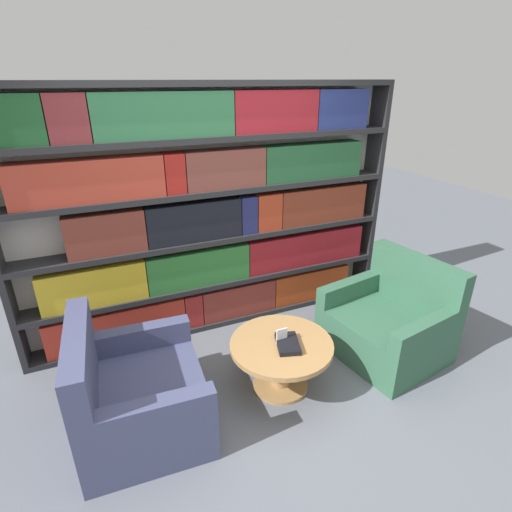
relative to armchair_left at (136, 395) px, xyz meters
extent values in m
plane|color=slate|center=(0.97, -0.33, -0.28)|extent=(14.00, 14.00, 0.00)
cube|color=silver|center=(0.97, 1.23, 0.86)|extent=(3.59, 0.05, 2.29)
cube|color=#262628|center=(2.74, 1.10, 0.86)|extent=(0.05, 0.30, 2.29)
cube|color=#262628|center=(0.97, 1.10, -0.26)|extent=(3.49, 0.30, 0.05)
cube|color=#262628|center=(0.97, 1.10, 0.17)|extent=(3.49, 0.30, 0.05)
cube|color=#262628|center=(0.97, 1.10, 0.63)|extent=(3.49, 0.30, 0.05)
cube|color=#262628|center=(0.97, 1.10, 1.09)|extent=(3.49, 0.30, 0.05)
cube|color=#262628|center=(0.97, 1.10, 1.55)|extent=(3.49, 0.30, 0.05)
cube|color=#262628|center=(0.97, 1.10, 1.98)|extent=(3.49, 0.30, 0.05)
cube|color=#BA3123|center=(-0.02, 1.08, -0.06)|extent=(1.23, 0.20, 0.34)
cube|color=maroon|center=(0.69, 1.08, -0.06)|extent=(0.17, 0.20, 0.34)
cube|color=maroon|center=(1.18, 1.08, -0.06)|extent=(0.78, 0.20, 0.34)
cube|color=#AE3F19|center=(2.02, 1.08, -0.06)|extent=(0.90, 0.20, 0.34)
cube|color=gold|center=(-0.16, 1.08, 0.38)|extent=(0.88, 0.20, 0.35)
cube|color=#307736|center=(0.78, 1.08, 0.38)|extent=(0.98, 0.20, 0.35)
cube|color=maroon|center=(1.94, 1.08, 0.38)|extent=(1.32, 0.20, 0.35)
cube|color=brown|center=(0.01, 1.08, 0.84)|extent=(0.64, 0.20, 0.36)
cube|color=black|center=(0.77, 1.08, 0.84)|extent=(0.86, 0.20, 0.36)
cube|color=navy|center=(1.28, 1.08, 0.84)|extent=(0.16, 0.20, 0.36)
cube|color=#B03820|center=(1.50, 1.08, 0.84)|extent=(0.25, 0.20, 0.36)
cube|color=maroon|center=(2.11, 1.08, 0.84)|extent=(0.97, 0.20, 0.36)
cube|color=#B13A2A|center=(-0.05, 1.08, 1.29)|extent=(1.16, 0.20, 0.34)
cube|color=#A5201B|center=(0.62, 1.08, 1.29)|extent=(0.17, 0.20, 0.34)
cube|color=brown|center=(1.08, 1.08, 1.29)|extent=(0.73, 0.20, 0.34)
cube|color=#245732|center=(1.97, 1.08, 1.29)|extent=(1.03, 0.20, 0.34)
cube|color=#1E5128|center=(-0.47, 1.08, 1.75)|extent=(0.40, 0.20, 0.35)
cube|color=maroon|center=(-0.12, 1.08, 1.75)|extent=(0.28, 0.20, 0.35)
cube|color=#2E6B42|center=(0.59, 1.08, 1.75)|extent=(1.12, 0.20, 0.35)
cube|color=maroon|center=(1.56, 1.08, 1.75)|extent=(0.80, 0.20, 0.35)
cube|color=navy|center=(2.24, 1.08, 1.75)|extent=(0.55, 0.20, 0.35)
cube|color=#42476B|center=(0.05, 0.00, -0.09)|extent=(0.89, 0.99, 0.38)
cube|color=#42476B|center=(-0.30, 0.02, 0.34)|extent=(0.20, 0.95, 0.49)
cube|color=#42476B|center=(0.10, -0.42, 0.19)|extent=(0.71, 0.16, 0.18)
cube|color=#42476B|center=(0.15, 0.40, 0.19)|extent=(0.71, 0.16, 0.18)
cube|color=#336047|center=(2.18, 0.00, -0.09)|extent=(0.98, 1.07, 0.38)
cube|color=#336047|center=(2.52, 0.05, 0.34)|extent=(0.29, 0.95, 0.49)
cube|color=#336047|center=(2.04, 0.39, 0.19)|extent=(0.71, 0.23, 0.18)
cube|color=#336047|center=(2.18, -0.42, 0.19)|extent=(0.71, 0.23, 0.18)
cylinder|color=#AD7F4C|center=(1.11, -0.04, -0.09)|extent=(0.15, 0.15, 0.39)
cylinder|color=#AD7F4C|center=(1.11, -0.04, -0.27)|extent=(0.44, 0.44, 0.03)
cylinder|color=#AD7F4C|center=(1.11, -0.04, 0.12)|extent=(0.81, 0.81, 0.04)
cube|color=black|center=(1.11, -0.04, 0.15)|extent=(0.05, 0.06, 0.01)
cube|color=white|center=(1.11, -0.04, 0.21)|extent=(0.09, 0.01, 0.13)
cube|color=black|center=(1.14, -0.09, 0.16)|extent=(0.24, 0.30, 0.04)
camera|label=1|loc=(-0.09, -2.30, 2.02)|focal=28.00mm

